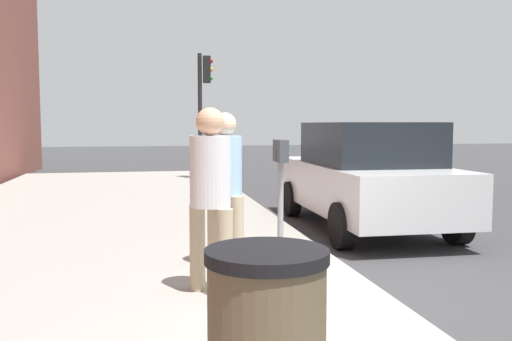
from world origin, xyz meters
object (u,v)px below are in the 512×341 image
Objects in this scene: parking_meter at (281,173)px; pedestrian_at_meter at (225,178)px; pedestrian_bystander at (210,186)px; parked_sedan_near at (365,175)px; traffic_signal at (204,95)px.

parking_meter is 0.77m from pedestrian_at_meter.
pedestrian_bystander is 4.63m from parked_sedan_near.
parked_sedan_near is at bearing 14.34° from pedestrian_bystander.
pedestrian_at_meter reaches higher than parked_sedan_near.
pedestrian_bystander is at bearing -140.54° from pedestrian_at_meter.
traffic_signal is (9.64, -0.11, 1.41)m from parking_meter.
traffic_signal is at bearing 48.93° from pedestrian_bystander.
parked_sedan_near reaches higher than parking_meter.
pedestrian_at_meter is 0.99× the size of pedestrian_bystander.
parking_meter is at bearing 179.34° from traffic_signal.
pedestrian_at_meter is at bearing 38.46° from pedestrian_bystander.
parked_sedan_near is at bearing -165.49° from traffic_signal.
parked_sedan_near is (2.29, -2.01, -0.27)m from parking_meter.
traffic_signal reaches higher than parking_meter.
pedestrian_at_meter is 10.08m from traffic_signal.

